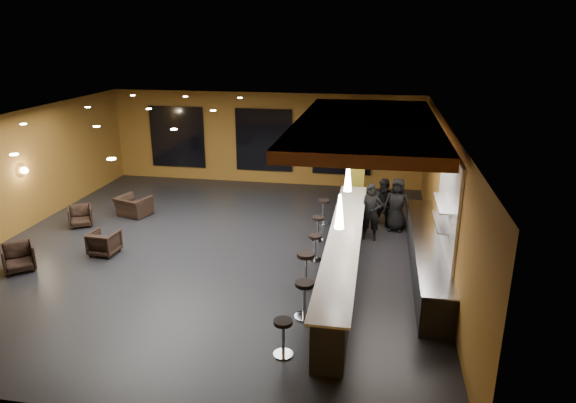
% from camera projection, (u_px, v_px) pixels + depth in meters
% --- Properties ---
extents(floor, '(12.00, 13.00, 0.10)m').
position_uv_depth(floor, '(214.00, 249.00, 14.19)').
color(floor, black).
rests_on(floor, ground).
extents(ceiling, '(12.00, 13.00, 0.10)m').
position_uv_depth(ceiling, '(207.00, 120.00, 13.05)').
color(ceiling, black).
extents(wall_back, '(12.00, 0.10, 3.50)m').
position_uv_depth(wall_back, '(264.00, 138.00, 19.73)').
color(wall_back, brown).
rests_on(wall_back, floor).
extents(wall_front, '(12.00, 0.10, 3.50)m').
position_uv_depth(wall_front, '(69.00, 316.00, 7.51)').
color(wall_front, brown).
rests_on(wall_front, floor).
extents(wall_left, '(0.10, 13.00, 3.50)m').
position_uv_depth(wall_left, '(7.00, 176.00, 14.63)').
color(wall_left, brown).
rests_on(wall_left, floor).
extents(wall_right, '(0.10, 13.00, 3.50)m').
position_uv_depth(wall_right, '(446.00, 200.00, 12.61)').
color(wall_right, brown).
rests_on(wall_right, floor).
extents(wood_soffit, '(3.60, 8.00, 0.28)m').
position_uv_depth(wood_soffit, '(367.00, 125.00, 13.37)').
color(wood_soffit, '#9D522E').
rests_on(wood_soffit, ceiling).
extents(window_left, '(2.20, 0.06, 2.40)m').
position_uv_depth(window_left, '(177.00, 137.00, 20.23)').
color(window_left, black).
rests_on(window_left, wall_back).
extents(window_center, '(2.20, 0.06, 2.40)m').
position_uv_depth(window_center, '(264.00, 140.00, 19.64)').
color(window_center, black).
rests_on(window_center, wall_back).
extents(window_right, '(2.20, 0.06, 2.40)m').
position_uv_depth(window_right, '(342.00, 143.00, 19.15)').
color(window_right, black).
rests_on(window_right, wall_back).
extents(tile_backsplash, '(0.06, 3.20, 2.40)m').
position_uv_depth(tile_backsplash, '(448.00, 203.00, 11.61)').
color(tile_backsplash, white).
rests_on(tile_backsplash, wall_right).
extents(bar_counter, '(0.60, 8.00, 1.00)m').
position_uv_depth(bar_counter, '(344.00, 256.00, 12.48)').
color(bar_counter, black).
rests_on(bar_counter, floor).
extents(bar_top, '(0.78, 8.10, 0.05)m').
position_uv_depth(bar_top, '(345.00, 236.00, 12.31)').
color(bar_top, silver).
rests_on(bar_top, bar_counter).
extents(prep_counter, '(0.70, 6.00, 0.86)m').
position_uv_depth(prep_counter, '(427.00, 256.00, 12.63)').
color(prep_counter, black).
rests_on(prep_counter, floor).
extents(prep_top, '(0.72, 6.00, 0.03)m').
position_uv_depth(prep_top, '(428.00, 239.00, 12.49)').
color(prep_top, silver).
rests_on(prep_top, prep_counter).
extents(wall_shelf_lower, '(0.30, 1.50, 0.03)m').
position_uv_depth(wall_shelf_lower, '(441.00, 222.00, 11.58)').
color(wall_shelf_lower, silver).
rests_on(wall_shelf_lower, wall_right).
extents(wall_shelf_upper, '(0.30, 1.50, 0.03)m').
position_uv_depth(wall_shelf_upper, '(443.00, 203.00, 11.44)').
color(wall_shelf_upper, silver).
rests_on(wall_shelf_upper, wall_right).
extents(column, '(0.60, 0.60, 3.50)m').
position_uv_depth(column, '(356.00, 161.00, 16.37)').
color(column, olive).
rests_on(column, floor).
extents(wall_sconce, '(0.22, 0.22, 0.22)m').
position_uv_depth(wall_sconce, '(24.00, 170.00, 15.05)').
color(wall_sconce, '#FFE5B2').
rests_on(wall_sconce, wall_left).
extents(pendant_0, '(0.20, 0.20, 0.70)m').
position_uv_depth(pendant_0, '(340.00, 211.00, 10.02)').
color(pendant_0, white).
rests_on(pendant_0, wood_soffit).
extents(pendant_1, '(0.20, 0.20, 0.70)m').
position_uv_depth(pendant_1, '(348.00, 177.00, 12.35)').
color(pendant_1, white).
rests_on(pendant_1, wood_soffit).
extents(pendant_2, '(0.20, 0.20, 0.70)m').
position_uv_depth(pendant_2, '(354.00, 154.00, 14.69)').
color(pendant_2, white).
rests_on(pendant_2, wood_soffit).
extents(staff_a, '(0.61, 0.42, 1.63)m').
position_uv_depth(staff_a, '(371.00, 212.00, 14.50)').
color(staff_a, black).
rests_on(staff_a, floor).
extents(staff_b, '(0.84, 0.71, 1.54)m').
position_uv_depth(staff_b, '(385.00, 204.00, 15.35)').
color(staff_b, black).
rests_on(staff_b, floor).
extents(staff_c, '(0.88, 0.67, 1.61)m').
position_uv_depth(staff_c, '(397.00, 205.00, 15.16)').
color(staff_c, black).
rests_on(staff_c, floor).
extents(armchair_a, '(1.03, 1.04, 0.68)m').
position_uv_depth(armchair_a, '(18.00, 258.00, 12.76)').
color(armchair_a, black).
rests_on(armchair_a, floor).
extents(armchair_b, '(0.73, 0.75, 0.64)m').
position_uv_depth(armchair_b, '(104.00, 243.00, 13.69)').
color(armchair_b, black).
rests_on(armchair_b, floor).
extents(armchair_c, '(0.93, 0.94, 0.63)m').
position_uv_depth(armchair_c, '(80.00, 216.00, 15.66)').
color(armchair_c, black).
rests_on(armchair_c, floor).
extents(armchair_d, '(1.20, 1.12, 0.64)m').
position_uv_depth(armchair_d, '(134.00, 206.00, 16.52)').
color(armchair_d, black).
rests_on(armchair_d, floor).
extents(bar_stool_0, '(0.37, 0.37, 0.73)m').
position_uv_depth(bar_stool_0, '(283.00, 333.00, 9.36)').
color(bar_stool_0, silver).
rests_on(bar_stool_0, floor).
extents(bar_stool_1, '(0.41, 0.41, 0.82)m').
position_uv_depth(bar_stool_1, '(304.00, 295.00, 10.59)').
color(bar_stool_1, silver).
rests_on(bar_stool_1, floor).
extents(bar_stool_2, '(0.43, 0.43, 0.85)m').
position_uv_depth(bar_stool_2, '(306.00, 265.00, 11.86)').
color(bar_stool_2, silver).
rests_on(bar_stool_2, floor).
extents(bar_stool_3, '(0.36, 0.36, 0.71)m').
position_uv_depth(bar_stool_3, '(315.00, 244.00, 13.26)').
color(bar_stool_3, silver).
rests_on(bar_stool_3, floor).
extents(bar_stool_4, '(0.37, 0.37, 0.72)m').
position_uv_depth(bar_stool_4, '(318.00, 225.00, 14.50)').
color(bar_stool_4, silver).
rests_on(bar_stool_4, floor).
extents(bar_stool_5, '(0.40, 0.40, 0.78)m').
position_uv_depth(bar_stool_5, '(323.00, 208.00, 15.76)').
color(bar_stool_5, silver).
rests_on(bar_stool_5, floor).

